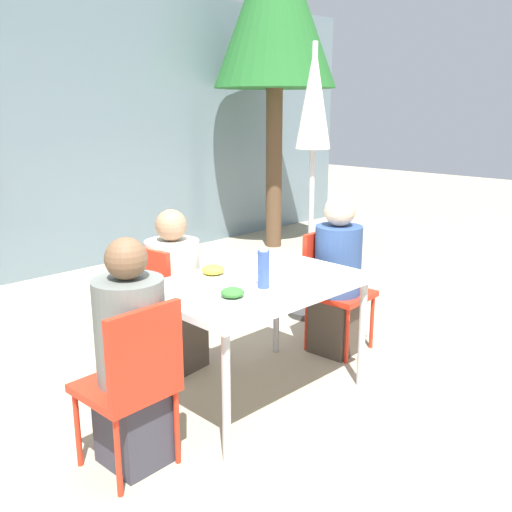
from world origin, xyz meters
name	(u,v)px	position (x,y,z in m)	size (l,w,h in m)	color
ground_plane	(256,396)	(0.00, 0.00, 0.00)	(24.00, 24.00, 0.00)	tan
building_facade	(2,130)	(0.00, 3.47, 1.50)	(10.00, 0.20, 3.00)	slate
dining_table	(256,291)	(0.00, 0.00, 0.68)	(1.26, 0.85, 0.74)	white
chair_left	(134,377)	(-0.93, -0.12, 0.50)	(0.42, 0.42, 0.86)	red
person_left	(132,361)	(-0.88, -0.04, 0.54)	(0.34, 0.34, 1.14)	#383842
chair_right	(331,281)	(0.92, 0.15, 0.50)	(0.43, 0.43, 0.86)	red
person_right	(337,280)	(0.88, 0.07, 0.54)	(0.33, 0.33, 1.14)	#473D33
chair_far	(160,299)	(-0.18, 0.71, 0.50)	(0.45, 0.45, 0.86)	red
person_far	(174,296)	(-0.09, 0.68, 0.51)	(0.36, 0.36, 1.09)	#473D33
closed_umbrella	(313,122)	(1.32, 0.69, 1.60)	(0.36, 0.36, 2.20)	#333333
plate_0	(213,272)	(-0.11, 0.25, 0.76)	(0.25, 0.25, 0.07)	white
plate_1	(232,295)	(-0.32, -0.15, 0.76)	(0.23, 0.23, 0.06)	white
bottle	(263,269)	(-0.06, -0.12, 0.85)	(0.07, 0.07, 0.23)	#334C8E
drinking_cup	(295,262)	(0.36, 0.01, 0.78)	(0.07, 0.07, 0.09)	white
salad_bowl	(323,272)	(0.36, -0.21, 0.76)	(0.17, 0.17, 0.05)	white
tree_behind_right	(275,6)	(2.93, 2.62, 2.85)	(1.46, 1.46, 3.84)	brown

